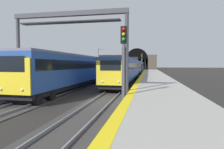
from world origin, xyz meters
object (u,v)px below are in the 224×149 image
Objects in this scene: railway_signal_mid at (142,63)px; railway_signal_far at (145,64)px; catenary_mast_near at (99,60)px; overhead_signal_gantry at (69,33)px; train_adjacent_platform at (108,67)px; train_main_approaching at (134,67)px; railway_signal_near at (124,60)px.

railway_signal_far is at bearing -180.00° from railway_signal_mid.
railway_signal_mid is 19.75m from catenary_mast_near.
overhead_signal_gantry reaches higher than railway_signal_mid.
railway_signal_far is 76.03m from overhead_signal_gantry.
catenary_mast_near is at bearing -158.37° from train_adjacent_platform.
railway_signal_far is at bearing 177.90° from train_main_approaching.
train_main_approaching is 7.21× the size of catenary_mast_near.
railway_signal_far is at bearing -23.98° from catenary_mast_near.
catenary_mast_near is (18.44, 7.01, 1.92)m from train_adjacent_platform.
railway_signal_far is 0.55× the size of overhead_signal_gantry.
train_main_approaching is at bearing -176.92° from railway_signal_near.
railway_signal_near is 0.64× the size of catenary_mast_near.
train_adjacent_platform is 50.51m from railway_signal_far.
railway_signal_mid reaches higher than railway_signal_far.
railway_signal_near is (-27.87, -7.04, 0.89)m from train_adjacent_platform.
railway_signal_mid is at bearing 36.96° from train_main_approaching.
railway_signal_mid is (-2.54, -1.88, 1.13)m from train_main_approaching.
railway_signal_mid is (4.58, -7.04, 1.01)m from train_adjacent_platform.
overhead_signal_gantry is at bearing -3.37° from railway_signal_far.
railway_signal_near reaches higher than train_adjacent_platform.
overhead_signal_gantry reaches higher than train_main_approaching.
train_main_approaching is at bearing -2.51° from railway_signal_far.
catenary_mast_near reaches higher than railway_signal_near.
overhead_signal_gantry is (2.02, 4.46, 2.10)m from railway_signal_near.
train_adjacent_platform reaches higher than train_main_approaching.
railway_signal_far is 34.58m from catenary_mast_near.
railway_signal_mid is 0.67× the size of catenary_mast_near.
catenary_mast_near reaches higher than overhead_signal_gantry.
catenary_mast_near is (46.31, 14.05, 1.03)m from railway_signal_near.
railway_signal_far reaches higher than train_main_approaching.
railway_signal_near is 32.45m from railway_signal_mid.
overhead_signal_gantry is (-25.85, -2.58, 2.99)m from train_adjacent_platform.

